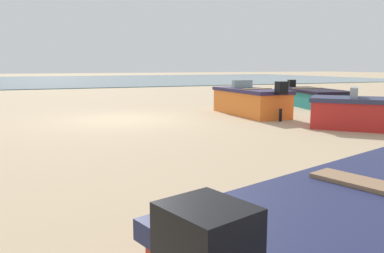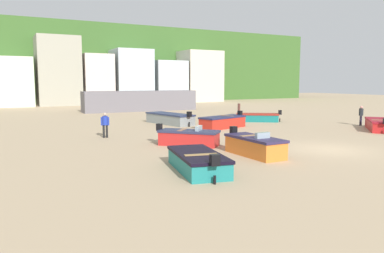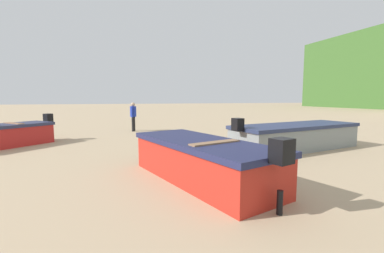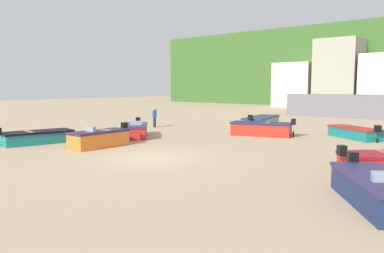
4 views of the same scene
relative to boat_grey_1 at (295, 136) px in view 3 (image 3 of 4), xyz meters
The scene contains 4 objects.
boat_grey_1 is the anchor object (origin of this frame).
boat_red_3 11.01m from the boat_grey_1, 108.40° to the right, with size 3.32×3.34×1.18m.
boat_red_6 5.16m from the boat_grey_1, 60.60° to the right, with size 4.39×2.62×1.24m.
beach_walker_foreground 8.77m from the boat_grey_1, 142.28° to the right, with size 0.53×0.44×1.62m.
Camera 3 is at (5.49, 8.68, 1.87)m, focal length 24.45 mm.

